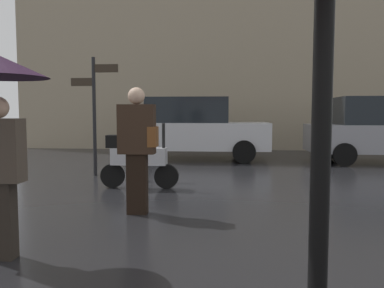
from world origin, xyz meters
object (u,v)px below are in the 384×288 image
(pedestrian_with_bag, at_px, (138,143))
(street_signpost, at_px, (94,104))
(parked_scooter, at_px, (137,159))
(parked_car_left, at_px, (193,128))

(pedestrian_with_bag, relative_size, street_signpost, 0.67)
(parked_scooter, bearing_deg, street_signpost, 129.91)
(parked_car_left, bearing_deg, parked_scooter, -109.84)
(parked_car_left, height_order, street_signpost, street_signpost)
(parked_scooter, height_order, street_signpost, street_signpost)
(street_signpost, bearing_deg, pedestrian_with_bag, -62.25)
(parked_scooter, relative_size, street_signpost, 0.56)
(parked_car_left, distance_m, street_signpost, 3.95)
(parked_scooter, height_order, parked_car_left, parked_car_left)
(street_signpost, bearing_deg, parked_car_left, 59.47)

